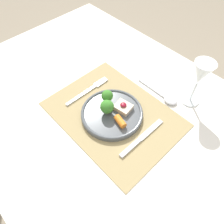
{
  "coord_description": "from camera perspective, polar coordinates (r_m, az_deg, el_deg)",
  "views": [
    {
      "loc": [
        0.37,
        -0.35,
        1.42
      ],
      "look_at": [
        0.0,
        -0.01,
        0.75
      ],
      "focal_mm": 35.0,
      "sensor_mm": 36.0,
      "label": 1
    }
  ],
  "objects": [
    {
      "name": "dinner_plate",
      "position": [
        0.84,
        -0.02,
        0.04
      ],
      "size": [
        0.24,
        0.24,
        0.08
      ],
      "color": "#4C5156",
      "rests_on": "placemat"
    },
    {
      "name": "fork",
      "position": [
        0.94,
        -5.69,
        5.94
      ],
      "size": [
        0.02,
        0.22,
        0.01
      ],
      "rotation": [
        0.0,
        0.0,
        0.05
      ],
      "color": "silver",
      "rests_on": "placemat"
    },
    {
      "name": "dining_table",
      "position": [
        0.93,
        0.33,
        -3.67
      ],
      "size": [
        1.48,
        0.99,
        0.73
      ],
      "color": "white",
      "rests_on": "ground_plane"
    },
    {
      "name": "knife",
      "position": [
        0.8,
        7.11,
        -7.27
      ],
      "size": [
        0.02,
        0.22,
        0.01
      ],
      "rotation": [
        0.0,
        0.0,
        -0.0
      ],
      "color": "silver",
      "rests_on": "placemat"
    },
    {
      "name": "wine_glass_near",
      "position": [
        0.86,
        22.16,
        8.88
      ],
      "size": [
        0.08,
        0.08,
        0.2
      ],
      "color": "white",
      "rests_on": "dining_table"
    },
    {
      "name": "ground_plane",
      "position": [
        1.51,
        0.21,
        -17.2
      ],
      "size": [
        8.0,
        8.0,
        0.0
      ],
      "primitive_type": "plane",
      "color": "gray"
    },
    {
      "name": "spoon",
      "position": [
        0.93,
        14.06,
        3.6
      ],
      "size": [
        0.2,
        0.05,
        0.02
      ],
      "rotation": [
        0.0,
        0.0,
        -0.02
      ],
      "color": "silver",
      "rests_on": "dining_table"
    },
    {
      "name": "placemat",
      "position": [
        0.86,
        0.36,
        -0.57
      ],
      "size": [
        0.5,
        0.37,
        0.0
      ],
      "primitive_type": "cube",
      "color": "#9E895B",
      "rests_on": "dining_table"
    }
  ]
}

